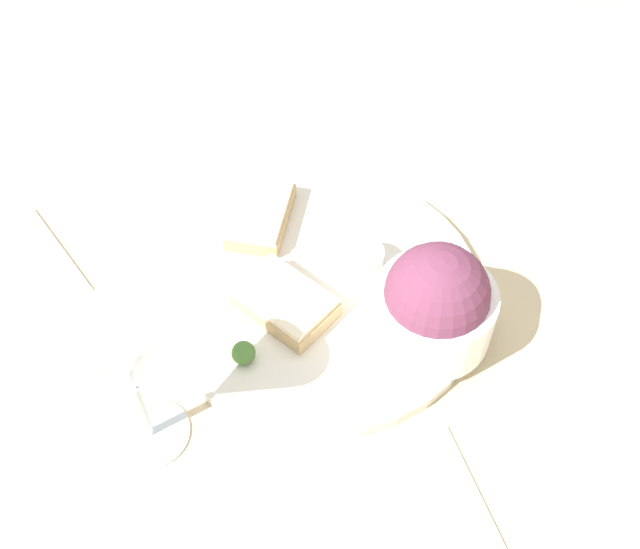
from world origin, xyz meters
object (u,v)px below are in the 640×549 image
Objects in this scene: cheese_toast_near at (285,302)px; cheese_toast_far at (261,215)px; wine_glass at (125,363)px; fork at (66,260)px; sauce_ramekin at (362,264)px; napkin at (417,506)px; salad_bowl at (435,303)px.

cheese_toast_near and cheese_toast_far have the same top height.
wine_glass is at bearing 134.72° from cheese_toast_far.
cheese_toast_near is 0.64× the size of fork.
sauce_ramekin is 0.09m from cheese_toast_near.
cheese_toast_near reaches higher than napkin.
salad_bowl is at bearing -161.86° from sauce_ramekin.
napkin is (-0.24, -0.02, -0.02)m from cheese_toast_near.
salad_bowl is 1.05× the size of cheese_toast_far.
napkin is (-0.25, 0.07, -0.03)m from sauce_ramekin.
sauce_ramekin is 0.28× the size of fork.
sauce_ramekin is 0.43× the size of cheese_toast_near.
cheese_toast_far is (0.21, 0.10, -0.04)m from salad_bowl.
cheese_toast_far reaches higher than fork.
cheese_toast_near is 0.85× the size of napkin.
sauce_ramekin is at bearing -148.95° from cheese_toast_far.
wine_glass is (-0.08, 0.26, 0.09)m from sauce_ramekin.
cheese_toast_far is at bearing 31.05° from sauce_ramekin.
fork is (0.41, 0.21, 0.00)m from napkin.
sauce_ramekin is 0.37× the size of napkin.
cheese_toast_far is 0.84× the size of napkin.
sauce_ramekin is 0.44× the size of cheese_toast_far.
napkin is 0.75× the size of fork.
salad_bowl is 0.65× the size of wine_glass.
salad_bowl reaches higher than fork.
cheese_toast_near is at bearing 94.63° from sauce_ramekin.
salad_bowl is 0.23m from cheese_toast_far.
napkin is at bearing 147.11° from salad_bowl.
salad_bowl is 1.03× the size of cheese_toast_near.
wine_glass is (0.02, 0.29, 0.07)m from salad_bowl.
napkin is (-0.17, -0.19, -0.12)m from wine_glass.
napkin is (-0.36, -0.00, -0.02)m from cheese_toast_far.
fork is (0.26, 0.31, -0.06)m from salad_bowl.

